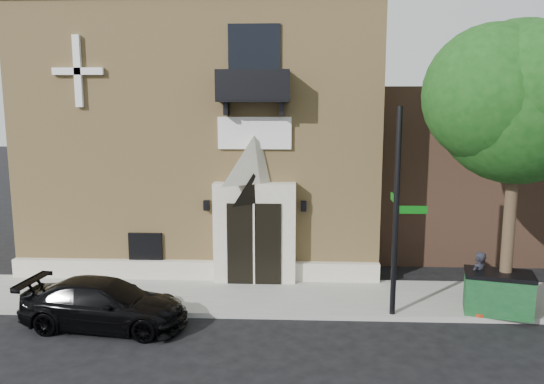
# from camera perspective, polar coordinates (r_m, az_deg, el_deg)

# --- Properties ---
(ground) EXTENTS (120.00, 120.00, 0.00)m
(ground) POSITION_cam_1_polar(r_m,az_deg,el_deg) (14.80, 1.29, -13.57)
(ground) COLOR black
(ground) RESTS_ON ground
(sidewalk) EXTENTS (42.00, 3.00, 0.15)m
(sidewalk) POSITION_cam_1_polar(r_m,az_deg,el_deg) (16.18, 5.02, -11.28)
(sidewalk) COLOR gray
(sidewalk) RESTS_ON ground
(church) EXTENTS (12.20, 11.01, 9.30)m
(church) POSITION_cam_1_polar(r_m,az_deg,el_deg) (21.86, -6.08, 6.32)
(church) COLOR tan
(church) RESTS_ON ground
(street_tree_left) EXTENTS (4.97, 4.38, 7.77)m
(street_tree_left) POSITION_cam_1_polar(r_m,az_deg,el_deg) (15.11, 25.20, 8.86)
(street_tree_left) COLOR #38281C
(street_tree_left) RESTS_ON sidewalk
(black_sedan) EXTENTS (4.50, 2.20, 1.26)m
(black_sedan) POSITION_cam_1_polar(r_m,az_deg,el_deg) (14.79, -17.54, -11.41)
(black_sedan) COLOR black
(black_sedan) RESTS_ON ground
(street_sign) EXTENTS (0.89, 0.89, 5.59)m
(street_sign) POSITION_cam_1_polar(r_m,az_deg,el_deg) (14.38, 13.26, -2.13)
(street_sign) COLOR black
(street_sign) RESTS_ON sidewalk
(fire_hydrant) EXTENTS (0.50, 0.40, 0.88)m
(fire_hydrant) POSITION_cam_1_polar(r_m,az_deg,el_deg) (15.58, 21.46, -10.74)
(fire_hydrant) COLOR #9B2C10
(fire_hydrant) RESTS_ON sidewalk
(dumpster) EXTENTS (1.96, 1.41, 1.15)m
(dumpster) POSITION_cam_1_polar(r_m,az_deg,el_deg) (15.87, 23.14, -9.91)
(dumpster) COLOR #103B1B
(dumpster) RESTS_ON sidewalk
(planter) EXTENTS (0.67, 0.58, 0.72)m
(planter) POSITION_cam_1_polar(r_m,az_deg,el_deg) (17.20, 0.98, -8.45)
(planter) COLOR #586B35
(planter) RESTS_ON sidewalk
(pedestrian_near) EXTENTS (0.71, 0.67, 1.63)m
(pedestrian_near) POSITION_cam_1_polar(r_m,az_deg,el_deg) (15.94, 21.24, -8.83)
(pedestrian_near) COLOR black
(pedestrian_near) RESTS_ON sidewalk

